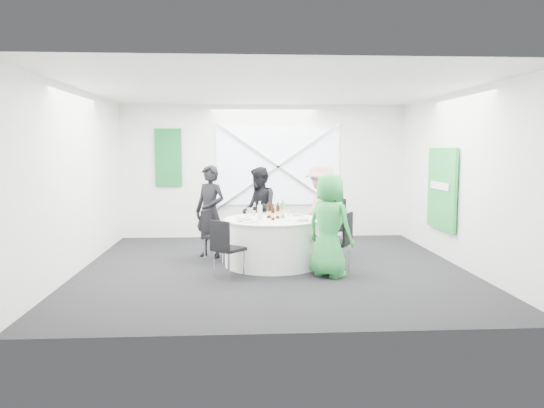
{
  "coord_description": "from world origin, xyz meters",
  "views": [
    {
      "loc": [
        -0.52,
        -8.25,
        1.9
      ],
      "look_at": [
        0.0,
        0.2,
        1.0
      ],
      "focal_mm": 35.0,
      "sensor_mm": 36.0,
      "label": 1
    }
  ],
  "objects": [
    {
      "name": "beer_bottle_c",
      "position": [
        0.09,
        0.21,
        0.86
      ],
      "size": [
        0.06,
        0.06,
        0.27
      ],
      "color": "#3C1C0B",
      "rests_on": "banquet_table"
    },
    {
      "name": "person_woman_pink",
      "position": [
        0.94,
        1.01,
        0.81
      ],
      "size": [
        1.1,
        1.05,
        1.61
      ],
      "primitive_type": "imported",
      "rotation": [
        0.0,
        0.0,
        -2.43
      ],
      "color": "tan",
      "rests_on": "floor"
    },
    {
      "name": "chair_front_right",
      "position": [
        1.01,
        -0.36,
        0.54
      ],
      "size": [
        0.57,
        0.57,
        0.92
      ],
      "rotation": [
        0.0,
        0.0,
        4.21
      ],
      "color": "black",
      "rests_on": "floor"
    },
    {
      "name": "wall_right",
      "position": [
        3.0,
        0.0,
        1.4
      ],
      "size": [
        0.0,
        6.0,
        6.0
      ],
      "primitive_type": "plane",
      "rotation": [
        1.57,
        0.0,
        -1.57
      ],
      "color": "silver",
      "rests_on": "floor"
    },
    {
      "name": "chair_front_left",
      "position": [
        -0.74,
        -0.62,
        0.5
      ],
      "size": [
        0.55,
        0.55,
        0.86
      ],
      "rotation": [
        0.0,
        0.0,
        2.41
      ],
      "color": "black",
      "rests_on": "floor"
    },
    {
      "name": "knife_b",
      "position": [
        -0.28,
        -0.3,
        0.76
      ],
      "size": [
        0.11,
        0.12,
        0.01
      ],
      "primitive_type": "cube",
      "rotation": [
        0.0,
        0.0,
        -2.38
      ],
      "color": "silver",
      "rests_on": "banquet_table"
    },
    {
      "name": "knife_e",
      "position": [
        0.54,
        -0.01,
        0.76
      ],
      "size": [
        0.1,
        0.13,
        0.01
      ],
      "primitive_type": "cube",
      "rotation": [
        0.0,
        0.0,
        -0.67
      ],
      "color": "silver",
      "rests_on": "banquet_table"
    },
    {
      "name": "wall_front",
      "position": [
        0.0,
        -3.0,
        1.4
      ],
      "size": [
        6.0,
        0.0,
        6.0
      ],
      "primitive_type": "plane",
      "rotation": [
        -1.57,
        0.0,
        0.0
      ],
      "color": "silver",
      "rests_on": "floor"
    },
    {
      "name": "window_brace_a",
      "position": [
        0.3,
        2.92,
        1.5
      ],
      "size": [
        2.63,
        0.05,
        1.84
      ],
      "primitive_type": "cube",
      "rotation": [
        0.0,
        0.97,
        0.0
      ],
      "color": "silver",
      "rests_on": "window_panel"
    },
    {
      "name": "fork_a",
      "position": [
        0.15,
        0.76,
        0.76
      ],
      "size": [
        0.15,
        0.02,
        0.01
      ],
      "primitive_type": "cube",
      "rotation": [
        0.0,
        0.0,
        1.61
      ],
      "color": "silver",
      "rests_on": "banquet_table"
    },
    {
      "name": "knife_d",
      "position": [
        0.39,
        0.62,
        0.76
      ],
      "size": [
        0.09,
        0.14,
        0.01
      ],
      "primitive_type": "cube",
      "rotation": [
        0.0,
        0.0,
        0.52
      ],
      "color": "silver",
      "rests_on": "banquet_table"
    },
    {
      "name": "plate_back_left",
      "position": [
        -0.45,
        0.52,
        0.77
      ],
      "size": [
        0.28,
        0.28,
        0.01
      ],
      "color": "white",
      "rests_on": "banquet_table"
    },
    {
      "name": "wine_glass_d",
      "position": [
        -0.37,
        0.27,
        0.88
      ],
      "size": [
        0.07,
        0.07,
        0.17
      ],
      "color": "white",
      "rests_on": "banquet_table"
    },
    {
      "name": "plate_back_right",
      "position": [
        0.44,
        0.51,
        0.78
      ],
      "size": [
        0.26,
        0.26,
        0.04
      ],
      "color": "white",
      "rests_on": "banquet_table"
    },
    {
      "name": "knife_c",
      "position": [
        -0.56,
        0.32,
        0.76
      ],
      "size": [
        0.09,
        0.14,
        0.01
      ],
      "primitive_type": "cube",
      "rotation": [
        0.0,
        0.0,
        2.63
      ],
      "color": "silver",
      "rests_on": "banquet_table"
    },
    {
      "name": "clear_water_bottle",
      "position": [
        -0.2,
        0.09,
        0.88
      ],
      "size": [
        0.08,
        0.08,
        0.3
      ],
      "color": "silver",
      "rests_on": "banquet_table"
    },
    {
      "name": "floor",
      "position": [
        0.0,
        0.0,
        0.0
      ],
      "size": [
        6.0,
        6.0,
        0.0
      ],
      "primitive_type": "plane",
      "color": "black",
      "rests_on": "ground"
    },
    {
      "name": "wine_glass_a",
      "position": [
        -0.34,
        0.12,
        0.88
      ],
      "size": [
        0.07,
        0.07,
        0.17
      ],
      "color": "white",
      "rests_on": "banquet_table"
    },
    {
      "name": "person_man_back_left",
      "position": [
        -1.03,
        0.91,
        0.8
      ],
      "size": [
        0.7,
        0.65,
        1.6
      ],
      "primitive_type": "imported",
      "rotation": [
        0.0,
        0.0,
        -0.6
      ],
      "color": "black",
      "rests_on": "floor"
    },
    {
      "name": "fork_b",
      "position": [
        -0.51,
        -0.08,
        0.76
      ],
      "size": [
        0.12,
        0.12,
        0.01
      ],
      "primitive_type": "cube",
      "rotation": [
        0.0,
        0.0,
        -2.34
      ],
      "color": "silver",
      "rests_on": "banquet_table"
    },
    {
      "name": "chair_back_right",
      "position": [
        1.06,
        0.76,
        0.61
      ],
      "size": [
        0.64,
        0.63,
        1.03
      ],
      "rotation": [
        0.0,
        0.0,
        -1.08
      ],
      "color": "black",
      "rests_on": "floor"
    },
    {
      "name": "wine_glass_c",
      "position": [
        0.09,
        0.54,
        0.88
      ],
      "size": [
        0.07,
        0.07,
        0.17
      ],
      "color": "white",
      "rests_on": "banquet_table"
    },
    {
      "name": "person_woman_green",
      "position": [
        0.8,
        -0.6,
        0.77
      ],
      "size": [
        0.87,
        0.87,
        1.53
      ],
      "primitive_type": "imported",
      "rotation": [
        0.0,
        0.0,
        2.36
      ],
      "color": "green",
      "rests_on": "floor"
    },
    {
      "name": "ceiling",
      "position": [
        0.0,
        0.0,
        2.8
      ],
      "size": [
        6.0,
        6.0,
        0.0
      ],
      "primitive_type": "plane",
      "rotation": [
        3.14,
        0.0,
        0.0
      ],
      "color": "silver",
      "rests_on": "wall_back"
    },
    {
      "name": "knife_a",
      "position": [
        -0.12,
        0.76,
        0.76
      ],
      "size": [
        0.15,
        0.03,
        0.01
      ],
      "primitive_type": "cube",
      "rotation": [
        0.0,
        0.0,
        1.48
      ],
      "color": "silver",
      "rests_on": "banquet_table"
    },
    {
      "name": "window_brace_b",
      "position": [
        0.3,
        2.92,
        1.5
      ],
      "size": [
        2.63,
        0.05,
        1.84
      ],
      "primitive_type": "cube",
      "rotation": [
        0.0,
        -0.97,
        0.0
      ],
      "color": "silver",
      "rests_on": "window_panel"
    },
    {
      "name": "chair_back",
      "position": [
        -0.09,
        1.34,
        0.47
      ],
      "size": [
        0.4,
        0.41,
        0.82
      ],
      "rotation": [
        0.0,
        0.0,
        0.08
      ],
      "color": "black",
      "rests_on": "floor"
    },
    {
      "name": "wine_glass_e",
      "position": [
        0.24,
        -0.09,
        0.88
      ],
      "size": [
        0.07,
        0.07,
        0.17
      ],
      "color": "white",
      "rests_on": "banquet_table"
    },
    {
      "name": "plate_back",
      "position": [
        -0.07,
        0.77,
        0.77
      ],
      "size": [
        0.29,
        0.29,
        0.01
      ],
      "color": "white",
      "rests_on": "banquet_table"
    },
    {
      "name": "fork_d",
      "position": [
        0.57,
        0.27,
        0.76
      ],
      "size": [
        0.07,
        0.14,
        0.01
      ],
      "primitive_type": "cube",
      "rotation": [
        0.0,
        0.0,
        0.42
      ],
      "color": "silver",
      "rests_on": "banquet_table"
    },
    {
      "name": "person_man_back",
      "position": [
        -0.16,
        1.45,
        0.78
      ],
      "size": [
        0.51,
        0.8,
        1.56
      ],
      "primitive_type": "imported",
      "rotation": [
        0.0,
        0.0,
        -1.44
      ],
      "color": "black",
      "rests_on": "floor"
    },
    {
      "name": "fork_e",
      "position": [
        0.36,
        -0.25,
        0.76
      ],
      "size": [
        0.1,
        0.13,
        0.01
      ],
      "primitive_type": "cube",
      "rotation": [
        0.0,
        0.0,
        -0.6
      ],
      "color": "silver",
      "rests_on": "banquet_table"
    },
    {
      "name": "beer_bottle_a",
      "position": [
        -0.05,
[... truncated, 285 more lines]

